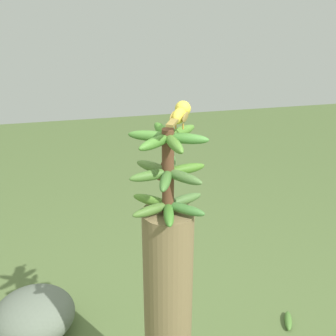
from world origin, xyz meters
name	(u,v)px	position (x,y,z in m)	size (l,w,h in m)	color
banana_tree	(168,327)	(0.00, 0.00, 0.51)	(0.18, 0.18, 1.03)	olive
banana_bunch	(168,172)	(0.00, 0.00, 1.18)	(0.27, 0.27, 0.30)	brown
perched_bird	(181,113)	(-0.01, 0.04, 1.37)	(0.17, 0.10, 0.08)	#C68933
fallen_banana	(288,321)	(-0.42, 0.74, 0.02)	(0.14, 0.04, 0.04)	#47752D
garden_rock	(34,316)	(-0.60, -0.59, 0.13)	(0.40, 0.42, 0.25)	#5B6656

